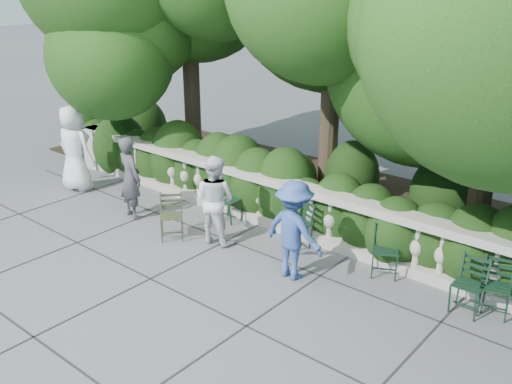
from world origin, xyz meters
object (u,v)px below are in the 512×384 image
Objects in this scene: person_casual_man at (215,200)px; chair_c at (290,248)px; chair_d at (383,280)px; chair_weathered at (173,242)px; chair_f at (490,320)px; chair_b at (224,223)px; person_older_blue at (294,230)px; person_businessman at (75,148)px; person_woman_grey at (130,178)px; chair_e at (461,317)px.

chair_c is at bearing -161.58° from person_casual_man.
chair_d and chair_weathered have the same top height.
chair_f is (3.46, 0.03, 0.00)m from chair_c.
chair_b is 0.52× the size of person_older_blue.
chair_f is 0.52× the size of person_casual_man.
person_businessman is at bearing 158.86° from chair_d.
chair_c is 1.00× the size of chair_weathered.
chair_c is at bearing -1.73° from chair_b.
person_casual_man is (4.15, 0.05, -0.14)m from person_businessman.
chair_f is (5.06, -0.02, 0.00)m from chair_b.
person_businessman is 1.18× the size of person_older_blue.
chair_b and chair_d have the same top height.
person_businessman is 1.18× the size of person_casual_man.
chair_weathered is 0.52× the size of person_woman_grey.
person_casual_man reaches higher than chair_c.
person_older_blue reaches higher than chair_c.
chair_d is 1.67m from chair_f.
chair_c and chair_f have the same top height.
person_woman_grey is at bearing -149.73° from chair_b.
person_older_blue is (0.62, -0.75, 0.80)m from chair_c.
person_woman_grey reaches higher than chair_e.
person_older_blue is at bearing -28.65° from chair_c.
person_businessman is at bearing 125.48° from chair_weathered.
person_casual_man is at bearing -161.74° from person_woman_grey.
person_older_blue is (-2.84, -0.78, 0.80)m from chair_f.
chair_e is 1.00× the size of chair_weathered.
person_woman_grey reaches higher than chair_c.
chair_b is 1.00× the size of chair_e.
person_woman_grey is (-1.59, -0.93, 0.81)m from chair_b.
person_older_blue is (-2.50, -0.58, 0.80)m from chair_e.
person_older_blue is at bearing -167.03° from person_woman_grey.
chair_f is (0.34, 0.20, 0.00)m from chair_e.
chair_f is at bearing -0.17° from chair_b.
person_older_blue is (-1.17, -0.81, 0.80)m from chair_d.
chair_f is at bearing -34.05° from chair_weathered.
chair_c is 1.78m from chair_d.
person_businessman reaches higher than chair_e.
chair_c and chair_d have the same top height.
chair_b is 2.01m from person_woman_grey.
chair_f is 0.52× the size of person_older_blue.
person_businessman reaches higher than person_woman_grey.
chair_e is at bearing -163.66° from chair_f.
person_woman_grey is at bearing 163.59° from chair_d.
chair_b is 2.50m from person_older_blue.
chair_b is 0.45× the size of person_businessman.
person_businessman is (-5.34, -0.67, 0.94)m from chair_c.
chair_f is 3.05m from person_older_blue.
chair_weathered is 0.52× the size of person_casual_man.
chair_c is 0.52× the size of person_older_blue.
chair_d is at bearing 178.36° from person_businessman.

